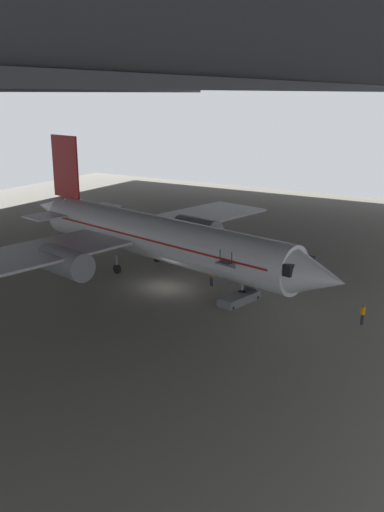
{
  "coord_description": "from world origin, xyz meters",
  "views": [
    {
      "loc": [
        -40.0,
        -26.28,
        16.89
      ],
      "look_at": [
        1.51,
        -1.56,
        2.71
      ],
      "focal_mm": 38.97,
      "sensor_mm": 36.0,
      "label": 1
    }
  ],
  "objects_px": {
    "boarding_stairs": "(239,294)",
    "crew_worker_near_nose": "(363,313)",
    "crew_worker_by_stairs": "(211,275)",
    "airplane_main": "(153,236)"
  },
  "relations": [
    {
      "from": "boarding_stairs",
      "to": "crew_worker_near_nose",
      "type": "xyz_separation_m",
      "value": [
        0.62,
        -10.12,
        0.19
      ]
    },
    {
      "from": "crew_worker_by_stairs",
      "to": "airplane_main",
      "type": "bearing_deg",
      "value": 85.04
    },
    {
      "from": "airplane_main",
      "to": "crew_worker_near_nose",
      "type": "distance_m",
      "value": 21.21
    },
    {
      "from": "crew_worker_near_nose",
      "to": "crew_worker_by_stairs",
      "type": "bearing_deg",
      "value": 82.41
    },
    {
      "from": "boarding_stairs",
      "to": "crew_worker_by_stairs",
      "type": "height_order",
      "value": "boarding_stairs"
    },
    {
      "from": "airplane_main",
      "to": "boarding_stairs",
      "type": "bearing_deg",
      "value": -106.0
    },
    {
      "from": "boarding_stairs",
      "to": "crew_worker_near_nose",
      "type": "relative_size",
      "value": 2.95
    },
    {
      "from": "boarding_stairs",
      "to": "crew_worker_near_nose",
      "type": "bearing_deg",
      "value": -86.48
    },
    {
      "from": "boarding_stairs",
      "to": "crew_worker_near_nose",
      "type": "distance_m",
      "value": 10.14
    },
    {
      "from": "airplane_main",
      "to": "boarding_stairs",
      "type": "distance_m",
      "value": 11.58
    }
  ]
}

